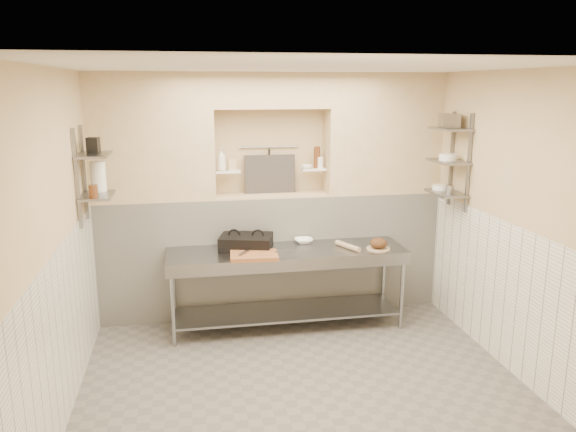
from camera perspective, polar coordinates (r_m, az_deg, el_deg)
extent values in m
cube|color=#6A645E|center=(5.42, 1.35, -16.78)|extent=(4.00, 3.90, 0.10)
cube|color=silver|center=(4.71, 1.54, 15.51)|extent=(4.00, 3.90, 0.10)
cube|color=#CDB08B|center=(4.89, -22.81, -2.78)|extent=(0.10, 3.90, 2.80)
cube|color=#CDB08B|center=(5.64, 22.27, -0.71)|extent=(0.10, 3.90, 2.80)
cube|color=#CDB08B|center=(6.79, -2.01, 2.46)|extent=(4.00, 0.10, 2.80)
cube|color=#CDB08B|center=(3.05, 9.31, -11.33)|extent=(4.00, 0.10, 2.80)
cube|color=white|center=(6.72, -1.65, -3.80)|extent=(4.00, 0.40, 1.40)
cube|color=#CDB08B|center=(6.54, -1.69, 2.15)|extent=(1.30, 0.40, 0.02)
cube|color=#CDB08B|center=(6.39, -13.68, 7.77)|extent=(1.35, 0.40, 1.40)
cube|color=#CDB08B|center=(6.78, 9.53, 8.25)|extent=(1.35, 0.40, 1.40)
cube|color=#CDB08B|center=(6.43, -1.77, 12.63)|extent=(1.30, 0.40, 0.40)
cube|color=white|center=(5.10, -21.44, -10.35)|extent=(0.02, 3.90, 1.40)
cube|color=white|center=(5.81, 21.17, -7.46)|extent=(0.02, 3.90, 1.40)
cube|color=white|center=(6.44, -6.13, 4.52)|extent=(0.28, 0.16, 0.02)
cube|color=white|center=(6.59, 2.60, 4.78)|extent=(0.28, 0.16, 0.02)
cylinder|color=gray|center=(6.63, -1.95, 7.01)|extent=(0.70, 0.02, 0.02)
cylinder|color=black|center=(6.63, -1.91, 5.54)|extent=(0.02, 0.02, 0.30)
cube|color=#383330|center=(6.60, -1.84, 4.28)|extent=(0.60, 0.08, 0.45)
cube|color=slate|center=(6.00, -19.99, 4.15)|extent=(0.03, 0.03, 0.95)
cube|color=slate|center=(5.61, -20.64, 3.52)|extent=(0.03, 0.03, 0.95)
cube|color=slate|center=(5.82, -18.84, 1.97)|extent=(0.30, 0.50, 0.02)
cube|color=slate|center=(5.76, -19.13, 5.88)|extent=(0.30, 0.50, 0.03)
cube|color=slate|center=(6.60, 16.26, 5.60)|extent=(0.03, 0.03, 1.05)
cube|color=slate|center=(6.25, 17.89, 5.09)|extent=(0.03, 0.03, 1.05)
cube|color=slate|center=(6.42, 15.77, 2.26)|extent=(0.30, 0.50, 0.02)
cube|color=slate|center=(6.36, 15.97, 5.36)|extent=(0.30, 0.50, 0.02)
cube|color=slate|center=(6.33, 16.17, 8.49)|extent=(0.30, 0.50, 0.03)
cube|color=gray|center=(6.16, -0.13, -3.63)|extent=(2.60, 0.70, 0.04)
cube|color=gray|center=(6.39, -0.13, -9.65)|extent=(2.45, 0.60, 0.03)
cube|color=gray|center=(5.87, 0.45, -5.10)|extent=(2.60, 0.02, 0.12)
cylinder|color=gray|center=(5.95, -11.61, -9.12)|extent=(0.04, 0.04, 0.86)
cylinder|color=gray|center=(6.49, -11.53, -7.21)|extent=(0.04, 0.04, 0.86)
cylinder|color=gray|center=(6.37, 11.49, -7.59)|extent=(0.04, 0.04, 0.86)
cylinder|color=gray|center=(6.88, 9.71, -5.95)|extent=(0.04, 0.04, 0.86)
cube|color=black|center=(6.19, -4.26, -2.88)|extent=(0.64, 0.53, 0.10)
cube|color=black|center=(6.17, -4.28, -2.20)|extent=(0.64, 0.53, 0.05)
cube|color=brown|center=(5.88, -3.48, -4.04)|extent=(0.52, 0.38, 0.04)
cube|color=gray|center=(5.96, -0.35, -3.51)|extent=(0.24, 0.11, 0.01)
cylinder|color=gray|center=(5.90, -4.36, -3.64)|extent=(0.17, 0.24, 0.02)
imported|color=white|center=(6.41, 1.59, -2.53)|extent=(0.22, 0.22, 0.05)
cylinder|color=tan|center=(6.22, 6.08, -3.05)|extent=(0.21, 0.36, 0.06)
cylinder|color=tan|center=(6.24, 9.16, -3.30)|extent=(0.26, 0.26, 0.02)
ellipsoid|color=#4C2D19|center=(6.23, 9.18, -2.73)|extent=(0.19, 0.19, 0.11)
imported|color=white|center=(6.38, -6.78, 5.70)|extent=(0.11, 0.11, 0.26)
cube|color=#CDB08B|center=(6.43, -5.70, 5.20)|extent=(0.08, 0.08, 0.13)
imported|color=white|center=(6.55, 1.92, 5.02)|extent=(0.17, 0.17, 0.04)
cylinder|color=#512A14|center=(6.57, 2.91, 5.93)|extent=(0.07, 0.07, 0.24)
cylinder|color=#512A14|center=(6.58, 3.01, 5.98)|extent=(0.06, 0.06, 0.25)
cylinder|color=white|center=(6.58, 3.27, 5.46)|extent=(0.08, 0.08, 0.13)
cylinder|color=white|center=(5.96, -18.72, 3.83)|extent=(0.15, 0.15, 0.30)
cylinder|color=#512A14|center=(5.62, -19.17, 2.36)|extent=(0.08, 0.08, 0.13)
cube|color=black|center=(5.77, -19.17, 6.79)|extent=(0.12, 0.12, 0.15)
cylinder|color=white|center=(6.54, 15.23, 2.84)|extent=(0.18, 0.18, 0.05)
cylinder|color=gray|center=(6.34, 16.09, 2.64)|extent=(0.09, 0.09, 0.09)
cylinder|color=white|center=(6.37, 15.92, 5.80)|extent=(0.19, 0.19, 0.07)
cube|color=gray|center=(6.35, 16.08, 9.30)|extent=(0.24, 0.27, 0.15)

